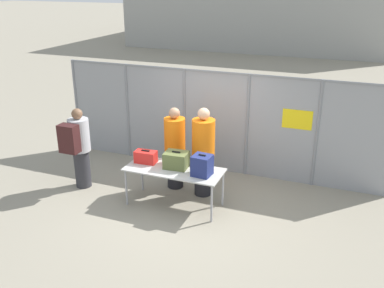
{
  "coord_description": "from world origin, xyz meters",
  "views": [
    {
      "loc": [
        2.78,
        -6.65,
        4.07
      ],
      "look_at": [
        -0.05,
        0.55,
        1.05
      ],
      "focal_mm": 40.0,
      "sensor_mm": 36.0,
      "label": 1
    }
  ],
  "objects_px": {
    "suitcase_red": "(146,157)",
    "utility_trailer": "(318,143)",
    "suitcase_navy": "(202,165)",
    "traveler_hooded": "(78,146)",
    "inspection_table": "(174,172)",
    "security_worker_far": "(175,147)",
    "suitcase_olive": "(176,160)",
    "security_worker_near": "(203,151)"
  },
  "relations": [
    {
      "from": "suitcase_olive",
      "to": "security_worker_far",
      "type": "bearing_deg",
      "value": 115.83
    },
    {
      "from": "security_worker_far",
      "to": "inspection_table",
      "type": "bearing_deg",
      "value": 104.62
    },
    {
      "from": "suitcase_navy",
      "to": "traveler_hooded",
      "type": "bearing_deg",
      "value": 179.37
    },
    {
      "from": "traveler_hooded",
      "to": "security_worker_near",
      "type": "distance_m",
      "value": 2.52
    },
    {
      "from": "suitcase_olive",
      "to": "traveler_hooded",
      "type": "relative_size",
      "value": 0.27
    },
    {
      "from": "inspection_table",
      "to": "suitcase_red",
      "type": "xyz_separation_m",
      "value": [
        -0.62,
        0.08,
        0.17
      ]
    },
    {
      "from": "inspection_table",
      "to": "traveler_hooded",
      "type": "xyz_separation_m",
      "value": [
        -2.09,
        -0.02,
        0.23
      ]
    },
    {
      "from": "suitcase_navy",
      "to": "traveler_hooded",
      "type": "relative_size",
      "value": 0.24
    },
    {
      "from": "inspection_table",
      "to": "suitcase_red",
      "type": "bearing_deg",
      "value": 173.0
    },
    {
      "from": "utility_trailer",
      "to": "suitcase_olive",
      "type": "bearing_deg",
      "value": -125.98
    },
    {
      "from": "inspection_table",
      "to": "suitcase_olive",
      "type": "relative_size",
      "value": 4.03
    },
    {
      "from": "security_worker_near",
      "to": "inspection_table",
      "type": "bearing_deg",
      "value": 43.39
    },
    {
      "from": "suitcase_navy",
      "to": "suitcase_olive",
      "type": "bearing_deg",
      "value": 166.52
    },
    {
      "from": "inspection_table",
      "to": "security_worker_far",
      "type": "distance_m",
      "value": 0.79
    },
    {
      "from": "suitcase_red",
      "to": "traveler_hooded",
      "type": "height_order",
      "value": "traveler_hooded"
    },
    {
      "from": "inspection_table",
      "to": "security_worker_near",
      "type": "height_order",
      "value": "security_worker_near"
    },
    {
      "from": "suitcase_navy",
      "to": "utility_trailer",
      "type": "xyz_separation_m",
      "value": [
        1.71,
        3.26,
        -0.51
      ]
    },
    {
      "from": "suitcase_red",
      "to": "suitcase_olive",
      "type": "bearing_deg",
      "value": 0.56
    },
    {
      "from": "suitcase_red",
      "to": "traveler_hooded",
      "type": "bearing_deg",
      "value": -176.14
    },
    {
      "from": "traveler_hooded",
      "to": "security_worker_near",
      "type": "bearing_deg",
      "value": 12.54
    },
    {
      "from": "suitcase_navy",
      "to": "traveler_hooded",
      "type": "height_order",
      "value": "traveler_hooded"
    },
    {
      "from": "suitcase_red",
      "to": "suitcase_olive",
      "type": "relative_size",
      "value": 0.93
    },
    {
      "from": "suitcase_olive",
      "to": "security_worker_far",
      "type": "xyz_separation_m",
      "value": [
        -0.31,
        0.63,
        -0.02
      ]
    },
    {
      "from": "suitcase_red",
      "to": "utility_trailer",
      "type": "distance_m",
      "value": 4.3
    },
    {
      "from": "traveler_hooded",
      "to": "suitcase_red",
      "type": "bearing_deg",
      "value": 1.63
    },
    {
      "from": "security_worker_far",
      "to": "suitcase_red",
      "type": "bearing_deg",
      "value": 54.8
    },
    {
      "from": "suitcase_navy",
      "to": "security_worker_far",
      "type": "height_order",
      "value": "security_worker_far"
    },
    {
      "from": "suitcase_olive",
      "to": "suitcase_navy",
      "type": "height_order",
      "value": "suitcase_navy"
    },
    {
      "from": "security_worker_near",
      "to": "utility_trailer",
      "type": "relative_size",
      "value": 0.43
    },
    {
      "from": "utility_trailer",
      "to": "traveler_hooded",
      "type": "bearing_deg",
      "value": -143.49
    },
    {
      "from": "suitcase_olive",
      "to": "utility_trailer",
      "type": "height_order",
      "value": "suitcase_olive"
    },
    {
      "from": "utility_trailer",
      "to": "inspection_table",
      "type": "bearing_deg",
      "value": -125.39
    },
    {
      "from": "inspection_table",
      "to": "utility_trailer",
      "type": "relative_size",
      "value": 0.44
    },
    {
      "from": "security_worker_near",
      "to": "utility_trailer",
      "type": "distance_m",
      "value": 3.27
    },
    {
      "from": "inspection_table",
      "to": "traveler_hooded",
      "type": "distance_m",
      "value": 2.1
    },
    {
      "from": "suitcase_red",
      "to": "security_worker_far",
      "type": "relative_size",
      "value": 0.25
    },
    {
      "from": "traveler_hooded",
      "to": "security_worker_far",
      "type": "distance_m",
      "value": 1.94
    },
    {
      "from": "suitcase_red",
      "to": "security_worker_near",
      "type": "height_order",
      "value": "security_worker_near"
    },
    {
      "from": "security_worker_far",
      "to": "utility_trailer",
      "type": "relative_size",
      "value": 0.41
    },
    {
      "from": "suitcase_olive",
      "to": "utility_trailer",
      "type": "relative_size",
      "value": 0.11
    },
    {
      "from": "suitcase_olive",
      "to": "suitcase_navy",
      "type": "relative_size",
      "value": 1.14
    },
    {
      "from": "suitcase_red",
      "to": "security_worker_near",
      "type": "bearing_deg",
      "value": 29.18
    }
  ]
}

